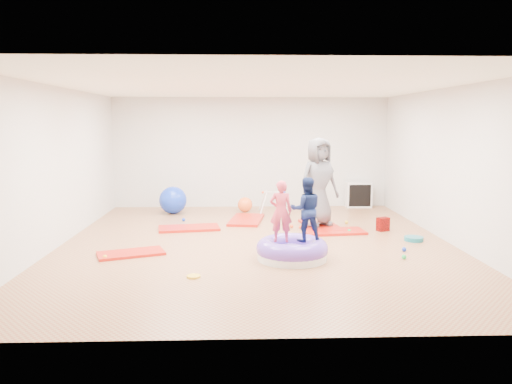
{
  "coord_description": "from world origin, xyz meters",
  "views": [
    {
      "loc": [
        -0.32,
        -8.79,
        2.18
      ],
      "look_at": [
        0.0,
        0.3,
        0.9
      ],
      "focal_mm": 35.0,
      "sensor_mm": 36.0,
      "label": 1
    }
  ],
  "objects": [
    {
      "name": "adult_caregiver",
      "position": [
        1.32,
        1.35,
        0.96
      ],
      "size": [
        1.05,
        0.91,
        1.81
      ],
      "primitive_type": "imported",
      "rotation": [
        0.0,
        0.0,
        0.46
      ],
      "color": "#525259",
      "rests_on": "gym_mat_rear_right"
    },
    {
      "name": "room",
      "position": [
        0.0,
        0.0,
        1.4
      ],
      "size": [
        7.01,
        8.01,
        2.81
      ],
      "color": "#9B7A4E",
      "rests_on": "ground"
    },
    {
      "name": "exercise_ball_blue",
      "position": [
        -1.89,
        3.04,
        0.33
      ],
      "size": [
        0.66,
        0.66,
        0.66
      ],
      "primitive_type": "sphere",
      "color": "#1333C5",
      "rests_on": "ground"
    },
    {
      "name": "infant",
      "position": [
        1.18,
        1.19,
        0.17
      ],
      "size": [
        0.38,
        0.39,
        0.22
      ],
      "color": "silver",
      "rests_on": "gym_mat_rear_right"
    },
    {
      "name": "gym_mat_front_left",
      "position": [
        -2.11,
        -0.69,
        0.02
      ],
      "size": [
        1.19,
        0.88,
        0.04
      ],
      "primitive_type": "cube",
      "rotation": [
        0.0,
        0.0,
        0.36
      ],
      "color": "#BD0700",
      "rests_on": "ground"
    },
    {
      "name": "gym_mat_center_back",
      "position": [
        -0.15,
        2.08,
        0.03
      ],
      "size": [
        0.86,
        1.41,
        0.06
      ],
      "primitive_type": "cube",
      "rotation": [
        0.0,
        0.0,
        1.41
      ],
      "color": "#BD0700",
      "rests_on": "ground"
    },
    {
      "name": "infant_play_gym",
      "position": [
        0.51,
        2.97,
        0.36
      ],
      "size": [
        0.69,
        0.66,
        0.53
      ],
      "rotation": [
        0.0,
        0.0,
        -0.25
      ],
      "color": "silver",
      "rests_on": "ground"
    },
    {
      "name": "inflatable_cushion",
      "position": [
        0.53,
        -1.06,
        0.14
      ],
      "size": [
        1.15,
        1.15,
        0.36
      ],
      "rotation": [
        0.0,
        0.0,
        0.01
      ],
      "color": "silver",
      "rests_on": "ground"
    },
    {
      "name": "balance_disc",
      "position": [
        2.92,
        0.11,
        0.04
      ],
      "size": [
        0.35,
        0.35,
        0.08
      ],
      "primitive_type": "cylinder",
      "color": "#146675",
      "rests_on": "ground"
    },
    {
      "name": "exercise_ball_orange",
      "position": [
        -0.16,
        3.22,
        0.18
      ],
      "size": [
        0.36,
        0.36,
        0.36
      ],
      "primitive_type": "sphere",
      "color": "orange",
      "rests_on": "ground"
    },
    {
      "name": "child_pink",
      "position": [
        0.35,
        -1.03,
        0.83
      ],
      "size": [
        0.38,
        0.26,
        0.99
      ],
      "primitive_type": "imported",
      "rotation": [
        0.0,
        0.0,
        3.07
      ],
      "color": "#D33C52",
      "rests_on": "inflatable_cushion"
    },
    {
      "name": "cube_shelf",
      "position": [
        2.77,
        3.79,
        0.32
      ],
      "size": [
        0.65,
        0.32,
        0.65
      ],
      "color": "silver",
      "rests_on": "ground"
    },
    {
      "name": "ball_pit_balls",
      "position": [
        0.8,
        0.42,
        0.04
      ],
      "size": [
        5.02,
        3.28,
        0.08
      ],
      "color": "green",
      "rests_on": "ground"
    },
    {
      "name": "backpack",
      "position": [
        2.59,
        0.97,
        0.14
      ],
      "size": [
        0.28,
        0.23,
        0.27
      ],
      "primitive_type": "cube",
      "rotation": [
        0.0,
        0.0,
        0.41
      ],
      "color": "#A50401",
      "rests_on": "ground"
    },
    {
      "name": "gym_mat_rear_right",
      "position": [
        1.4,
        1.41,
        0.03
      ],
      "size": [
        0.83,
        1.35,
        0.05
      ],
      "primitive_type": "cube",
      "rotation": [
        0.0,
        0.0,
        1.73
      ],
      "color": "#BD0700",
      "rests_on": "ground"
    },
    {
      "name": "gym_mat_right",
      "position": [
        1.58,
        0.83,
        0.02
      ],
      "size": [
        1.24,
        0.72,
        0.05
      ],
      "primitive_type": "cube",
      "rotation": [
        0.0,
        0.0,
        0.11
      ],
      "color": "#BD0700",
      "rests_on": "ground"
    },
    {
      "name": "child_navy",
      "position": [
        0.75,
        -1.02,
        0.85
      ],
      "size": [
        0.51,
        0.41,
        1.03
      ],
      "primitive_type": "imported",
      "rotation": [
        0.0,
        0.0,
        3.17
      ],
      "color": "#101D4C",
      "rests_on": "inflatable_cushion"
    },
    {
      "name": "gym_mat_mid_left",
      "position": [
        -1.34,
        1.26,
        0.03
      ],
      "size": [
        1.31,
        0.8,
        0.05
      ],
      "primitive_type": "cube",
      "rotation": [
        0.0,
        0.0,
        0.16
      ],
      "color": "#BD0700",
      "rests_on": "ground"
    },
    {
      "name": "yellow_toy",
      "position": [
        -0.96,
        -1.95,
        0.01
      ],
      "size": [
        0.2,
        0.2,
        0.03
      ],
      "primitive_type": "cylinder",
      "color": "yellow",
      "rests_on": "ground"
    }
  ]
}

